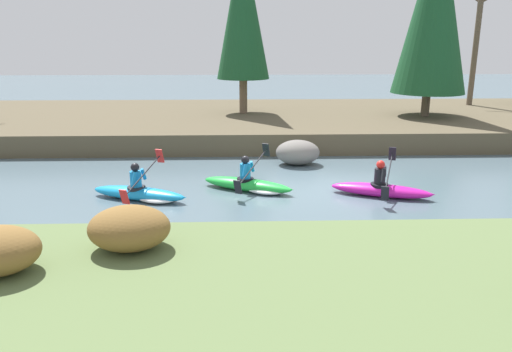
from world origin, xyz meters
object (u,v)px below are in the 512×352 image
(kayaker_trailing, at_px, (142,193))
(boulder_midstream, at_px, (298,152))
(kayaker_lead, at_px, (382,189))
(kayaker_middle, at_px, (251,184))

(kayaker_trailing, height_order, boulder_midstream, kayaker_trailing)
(kayaker_lead, xyz_separation_m, kayaker_trailing, (-6.48, -0.09, -0.02))
(kayaker_lead, height_order, boulder_midstream, kayaker_lead)
(kayaker_middle, distance_m, kayaker_trailing, 3.00)
(boulder_midstream, bearing_deg, kayaker_trailing, -141.12)
(kayaker_middle, distance_m, boulder_midstream, 3.43)
(kayaker_lead, bearing_deg, kayaker_trailing, -158.37)
(kayaker_trailing, bearing_deg, kayaker_lead, 20.23)
(kayaker_lead, xyz_separation_m, kayaker_middle, (-3.57, 0.62, -0.02))
(kayaker_lead, distance_m, kayaker_trailing, 6.48)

